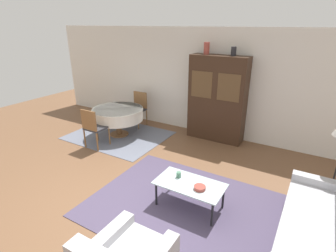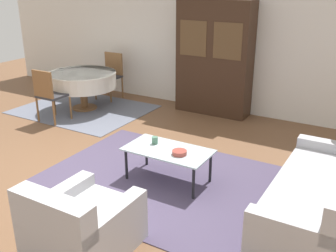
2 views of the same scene
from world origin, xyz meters
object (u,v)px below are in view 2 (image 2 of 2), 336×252
(bowl, at_px, (179,153))
(display_cabinet, at_px, (214,58))
(coffee_table, at_px, (168,152))
(couch, at_px, (319,197))
(armchair, at_px, (81,227))
(dining_chair_near, at_px, (49,93))
(dining_chair_far, at_px, (111,73))
(cup, at_px, (155,140))
(dining_table, at_px, (83,80))

(bowl, bearing_deg, display_cabinet, 106.49)
(coffee_table, bearing_deg, couch, 1.40)
(couch, xyz_separation_m, armchair, (-1.80, -1.66, -0.00))
(dining_chair_near, relative_size, dining_chair_far, 1.00)
(coffee_table, height_order, dining_chair_near, dining_chair_near)
(couch, relative_size, cup, 22.27)
(coffee_table, relative_size, display_cabinet, 0.52)
(couch, height_order, display_cabinet, display_cabinet)
(dining_chair_near, xyz_separation_m, bowl, (3.09, -0.87, -0.08))
(cup, bearing_deg, armchair, -81.63)
(couch, distance_m, cup, 2.06)
(couch, distance_m, bowl, 1.63)
(armchair, height_order, dining_table, armchair)
(cup, bearing_deg, dining_chair_near, 164.45)
(couch, relative_size, dining_table, 1.60)
(display_cabinet, relative_size, dining_chair_near, 2.20)
(cup, bearing_deg, coffee_table, -16.51)
(dining_chair_near, bearing_deg, coffee_table, -15.63)
(coffee_table, height_order, cup, cup)
(dining_table, bearing_deg, coffee_table, -30.09)
(dining_table, bearing_deg, couch, -19.13)
(dining_chair_near, height_order, cup, dining_chair_near)
(coffee_table, bearing_deg, dining_table, 149.91)
(armchair, bearing_deg, display_cabinet, 98.49)
(dining_chair_near, bearing_deg, display_cabinet, 41.11)
(couch, height_order, bowl, couch)
(coffee_table, height_order, dining_chair_far, dining_chair_far)
(couch, xyz_separation_m, cup, (-2.05, 0.03, 0.20))
(display_cabinet, xyz_separation_m, cup, (0.41, -2.71, -0.56))
(couch, distance_m, display_cabinet, 3.75)
(couch, bearing_deg, dining_chair_near, 80.76)
(dining_chair_near, distance_m, dining_chair_far, 1.74)
(dining_chair_near, bearing_deg, couch, -9.24)
(armchair, xyz_separation_m, cup, (-0.25, 1.68, 0.20))
(couch, height_order, dining_chair_far, dining_chair_far)
(armchair, bearing_deg, cup, 98.37)
(armchair, height_order, coffee_table, armchair)
(dining_chair_near, distance_m, cup, 2.76)
(couch, height_order, cup, couch)
(bowl, bearing_deg, dining_table, 150.66)
(armchair, bearing_deg, bowl, 83.24)
(dining_table, height_order, dining_chair_near, dining_chair_near)
(armchair, relative_size, dining_chair_far, 0.97)
(coffee_table, distance_m, display_cabinet, 2.92)
(display_cabinet, bearing_deg, armchair, -81.51)
(dining_table, bearing_deg, dining_chair_far, 90.00)
(armchair, distance_m, dining_chair_near, 3.79)
(armchair, bearing_deg, coffee_table, 90.36)
(dining_table, distance_m, dining_chair_far, 0.87)
(dining_table, xyz_separation_m, cup, (2.66, -1.61, -0.10))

